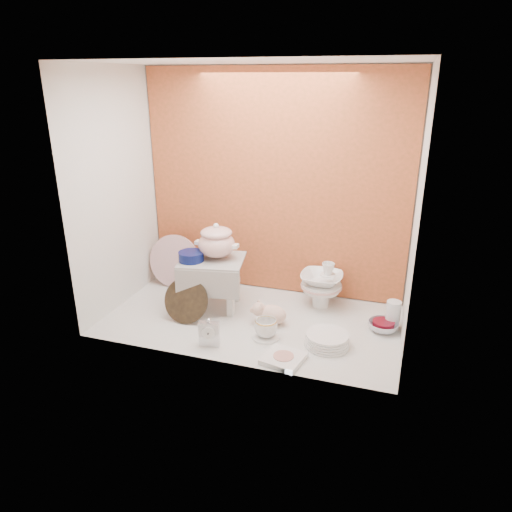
{
  "coord_description": "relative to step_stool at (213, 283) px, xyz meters",
  "views": [
    {
      "loc": [
        0.83,
        -2.49,
        1.42
      ],
      "look_at": [
        0.02,
        0.02,
        0.42
      ],
      "focal_mm": 33.06,
      "sensor_mm": 36.0,
      "label": 1
    }
  ],
  "objects": [
    {
      "name": "porcelain_tower",
      "position": [
        0.67,
        0.23,
        -0.01
      ],
      "size": [
        0.3,
        0.3,
        0.31
      ],
      "primitive_type": null,
      "rotation": [
        0.0,
        0.0,
        0.1
      ],
      "color": "white",
      "rests_on": "ground"
    },
    {
      "name": "crystal_bowl",
      "position": [
        1.09,
        0.02,
        -0.14
      ],
      "size": [
        0.23,
        0.23,
        0.06
      ],
      "primitive_type": "imported",
      "rotation": [
        0.0,
        0.0,
        -0.38
      ],
      "color": "silver",
      "rests_on": "ground"
    },
    {
      "name": "floral_platter",
      "position": [
        -0.4,
        0.23,
        0.02
      ],
      "size": [
        0.39,
        0.11,
        0.38
      ],
      "primitive_type": null,
      "rotation": [
        0.0,
        0.0,
        0.04
      ],
      "color": "white",
      "rests_on": "ground"
    },
    {
      "name": "lattice_dish",
      "position": [
        0.6,
        -0.47,
        -0.16
      ],
      "size": [
        0.24,
        0.24,
        0.03
      ],
      "primitive_type": "cube",
      "rotation": [
        0.0,
        0.0,
        -0.21
      ],
      "color": "white",
      "rests_on": "ground"
    },
    {
      "name": "blue_white_vase",
      "position": [
        -0.23,
        0.24,
        -0.03
      ],
      "size": [
        0.3,
        0.3,
        0.28
      ],
      "primitive_type": "imported",
      "rotation": [
        0.0,
        0.0,
        -0.15
      ],
      "color": "white",
      "rests_on": "ground"
    },
    {
      "name": "niche_shell",
      "position": [
        0.29,
        0.09,
        0.76
      ],
      "size": [
        1.86,
        1.03,
        1.53
      ],
      "color": "#CA5832",
      "rests_on": "ground"
    },
    {
      "name": "gold_rim_teacup",
      "position": [
        0.44,
        -0.27,
        -0.11
      ],
      "size": [
        0.13,
        0.13,
        0.11
      ],
      "primitive_type": "imported",
      "rotation": [
        0.0,
        0.0,
        0.01
      ],
      "color": "white",
      "rests_on": "teacup_saucer"
    },
    {
      "name": "ground",
      "position": [
        0.29,
        -0.09,
        -0.17
      ],
      "size": [
        1.8,
        1.8,
        0.0
      ],
      "primitive_type": "plane",
      "color": "silver",
      "rests_on": "ground"
    },
    {
      "name": "plush_pig",
      "position": [
        0.43,
        -0.1,
        -0.1
      ],
      "size": [
        0.25,
        0.2,
        0.13
      ],
      "primitive_type": "ellipsoid",
      "rotation": [
        0.0,
        0.0,
        -0.21
      ],
      "color": "beige",
      "rests_on": "ground"
    },
    {
      "name": "teacup_saucer",
      "position": [
        0.44,
        -0.27,
        -0.16
      ],
      "size": [
        0.18,
        0.18,
        0.01
      ],
      "primitive_type": "cylinder",
      "rotation": [
        0.0,
        0.0,
        0.09
      ],
      "color": "white",
      "rests_on": "ground"
    },
    {
      "name": "step_stool",
      "position": [
        0.0,
        0.0,
        0.0
      ],
      "size": [
        0.46,
        0.41,
        0.34
      ],
      "primitive_type": null,
      "rotation": [
        0.0,
        0.0,
        0.19
      ],
      "color": "silver",
      "rests_on": "ground"
    },
    {
      "name": "lacquer_tray",
      "position": [
        -0.09,
        -0.22,
        -0.03
      ],
      "size": [
        0.29,
        0.13,
        0.27
      ],
      "primitive_type": null,
      "rotation": [
        0.0,
        0.0,
        0.0
      ],
      "color": "black",
      "rests_on": "ground"
    },
    {
      "name": "cobalt_bowl",
      "position": [
        -0.11,
        -0.07,
        0.2
      ],
      "size": [
        0.16,
        0.16,
        0.06
      ],
      "primitive_type": "cylinder",
      "rotation": [
        0.0,
        0.0,
        0.01
      ],
      "color": "#09134A",
      "rests_on": "step_stool"
    },
    {
      "name": "dinner_plate_stack",
      "position": [
        0.8,
        -0.25,
        -0.13
      ],
      "size": [
        0.27,
        0.27,
        0.07
      ],
      "primitive_type": "cylinder",
      "rotation": [
        0.0,
        0.0,
        -0.06
      ],
      "color": "white",
      "rests_on": "ground"
    },
    {
      "name": "soup_tureen",
      "position": [
        0.02,
        0.03,
        0.29
      ],
      "size": [
        0.36,
        0.36,
        0.23
      ],
      "primitive_type": null,
      "rotation": [
        0.0,
        0.0,
        0.42
      ],
      "color": "white",
      "rests_on": "step_stool"
    },
    {
      "name": "mantel_clock",
      "position": [
        0.16,
        -0.45,
        -0.09
      ],
      "size": [
        0.12,
        0.06,
        0.17
      ],
      "primitive_type": "cube",
      "rotation": [
        0.0,
        0.0,
        0.21
      ],
      "color": "silver",
      "rests_on": "ground"
    },
    {
      "name": "clear_glass_vase",
      "position": [
        1.13,
        0.07,
        -0.08
      ],
      "size": [
        0.12,
        0.12,
        0.17
      ],
      "primitive_type": "cylinder",
      "rotation": [
        0.0,
        0.0,
        0.43
      ],
      "color": "silver",
      "rests_on": "ground"
    }
  ]
}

